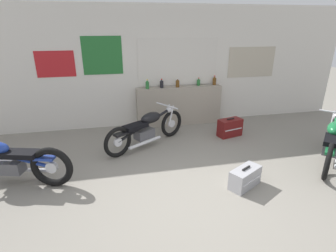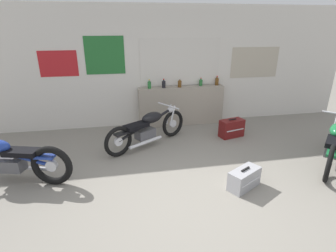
{
  "view_description": "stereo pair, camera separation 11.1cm",
  "coord_description": "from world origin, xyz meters",
  "px_view_note": "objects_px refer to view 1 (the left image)",
  "views": [
    {
      "loc": [
        -0.93,
        -2.91,
        2.35
      ],
      "look_at": [
        -0.04,
        1.25,
        0.7
      ],
      "focal_mm": 28.0,
      "sensor_mm": 36.0,
      "label": 1
    },
    {
      "loc": [
        -0.82,
        -2.94,
        2.35
      ],
      "look_at": [
        -0.04,
        1.25,
        0.7
      ],
      "focal_mm": 28.0,
      "sensor_mm": 36.0,
      "label": 2
    }
  ],
  "objects_px": {
    "bottle_leftmost": "(147,85)",
    "motorcycle_blue": "(4,161)",
    "hard_case_darkred": "(230,128)",
    "hard_case_silver": "(245,178)",
    "bottle_center": "(178,83)",
    "motorcycle_green": "(332,141)",
    "motorcycle_black": "(147,128)",
    "bottle_left_center": "(162,84)",
    "bottle_right_center": "(198,82)",
    "bottle_rightmost": "(214,81)"
  },
  "relations": [
    {
      "from": "bottle_rightmost",
      "to": "motorcycle_green",
      "type": "height_order",
      "value": "bottle_rightmost"
    },
    {
      "from": "hard_case_silver",
      "to": "hard_case_darkred",
      "type": "bearing_deg",
      "value": 72.03
    },
    {
      "from": "bottle_right_center",
      "to": "motorcycle_green",
      "type": "height_order",
      "value": "bottle_right_center"
    },
    {
      "from": "bottle_center",
      "to": "hard_case_darkred",
      "type": "distance_m",
      "value": 1.62
    },
    {
      "from": "bottle_center",
      "to": "motorcycle_blue",
      "type": "relative_size",
      "value": 0.1
    },
    {
      "from": "bottle_right_center",
      "to": "motorcycle_black",
      "type": "xyz_separation_m",
      "value": [
        -1.46,
        -1.16,
        -0.65
      ]
    },
    {
      "from": "bottle_leftmost",
      "to": "bottle_center",
      "type": "height_order",
      "value": "bottle_leftmost"
    },
    {
      "from": "hard_case_darkred",
      "to": "hard_case_silver",
      "type": "bearing_deg",
      "value": -107.97
    },
    {
      "from": "bottle_leftmost",
      "to": "motorcycle_blue",
      "type": "relative_size",
      "value": 0.1
    },
    {
      "from": "motorcycle_black",
      "to": "bottle_leftmost",
      "type": "bearing_deg",
      "value": 80.67
    },
    {
      "from": "bottle_leftmost",
      "to": "motorcycle_green",
      "type": "bearing_deg",
      "value": -39.32
    },
    {
      "from": "bottle_left_center",
      "to": "bottle_rightmost",
      "type": "bearing_deg",
      "value": 1.93
    },
    {
      "from": "bottle_left_center",
      "to": "motorcycle_green",
      "type": "xyz_separation_m",
      "value": [
        2.64,
        -2.47,
        -0.64
      ]
    },
    {
      "from": "bottle_center",
      "to": "motorcycle_black",
      "type": "height_order",
      "value": "bottle_center"
    },
    {
      "from": "motorcycle_green",
      "to": "bottle_leftmost",
      "type": "bearing_deg",
      "value": 140.68
    },
    {
      "from": "hard_case_silver",
      "to": "hard_case_darkred",
      "type": "distance_m",
      "value": 2.0
    },
    {
      "from": "bottle_rightmost",
      "to": "motorcycle_green",
      "type": "relative_size",
      "value": 0.15
    },
    {
      "from": "bottle_left_center",
      "to": "bottle_right_center",
      "type": "bearing_deg",
      "value": 3.36
    },
    {
      "from": "bottle_rightmost",
      "to": "hard_case_silver",
      "type": "bearing_deg",
      "value": -101.56
    },
    {
      "from": "motorcycle_black",
      "to": "hard_case_silver",
      "type": "relative_size",
      "value": 2.97
    },
    {
      "from": "bottle_left_center",
      "to": "motorcycle_green",
      "type": "distance_m",
      "value": 3.67
    },
    {
      "from": "bottle_center",
      "to": "motorcycle_black",
      "type": "xyz_separation_m",
      "value": [
        -0.91,
        -1.1,
        -0.66
      ]
    },
    {
      "from": "hard_case_silver",
      "to": "motorcycle_blue",
      "type": "bearing_deg",
      "value": 166.82
    },
    {
      "from": "bottle_right_center",
      "to": "motorcycle_green",
      "type": "bearing_deg",
      "value": -55.91
    },
    {
      "from": "bottle_center",
      "to": "motorcycle_green",
      "type": "xyz_separation_m",
      "value": [
        2.25,
        -2.45,
        -0.64
      ]
    },
    {
      "from": "motorcycle_black",
      "to": "hard_case_silver",
      "type": "height_order",
      "value": "motorcycle_black"
    },
    {
      "from": "motorcycle_green",
      "to": "hard_case_darkred",
      "type": "xyz_separation_m",
      "value": [
        -1.28,
        1.47,
        -0.2
      ]
    },
    {
      "from": "bottle_rightmost",
      "to": "motorcycle_blue",
      "type": "height_order",
      "value": "bottle_rightmost"
    },
    {
      "from": "bottle_left_center",
      "to": "hard_case_darkred",
      "type": "height_order",
      "value": "bottle_left_center"
    },
    {
      "from": "motorcycle_blue",
      "to": "bottle_rightmost",
      "type": "bearing_deg",
      "value": 26.52
    },
    {
      "from": "bottle_leftmost",
      "to": "bottle_rightmost",
      "type": "height_order",
      "value": "bottle_rightmost"
    },
    {
      "from": "bottle_right_center",
      "to": "motorcycle_blue",
      "type": "bearing_deg",
      "value": -150.95
    },
    {
      "from": "hard_case_silver",
      "to": "bottle_center",
      "type": "bearing_deg",
      "value": 97.05
    },
    {
      "from": "hard_case_darkred",
      "to": "bottle_leftmost",
      "type": "bearing_deg",
      "value": 150.35
    },
    {
      "from": "bottle_rightmost",
      "to": "motorcycle_green",
      "type": "distance_m",
      "value": 2.9
    },
    {
      "from": "motorcycle_black",
      "to": "bottle_left_center",
      "type": "bearing_deg",
      "value": 64.7
    },
    {
      "from": "bottle_left_center",
      "to": "motorcycle_blue",
      "type": "height_order",
      "value": "bottle_left_center"
    },
    {
      "from": "bottle_leftmost",
      "to": "motorcycle_black",
      "type": "height_order",
      "value": "bottle_leftmost"
    },
    {
      "from": "bottle_leftmost",
      "to": "bottle_right_center",
      "type": "relative_size",
      "value": 1.14
    },
    {
      "from": "motorcycle_black",
      "to": "hard_case_darkred",
      "type": "xyz_separation_m",
      "value": [
        1.88,
        0.12,
        -0.19
      ]
    },
    {
      "from": "bottle_rightmost",
      "to": "motorcycle_black",
      "type": "xyz_separation_m",
      "value": [
        -1.87,
        -1.15,
        -0.66
      ]
    },
    {
      "from": "bottle_center",
      "to": "motorcycle_green",
      "type": "distance_m",
      "value": 3.39
    },
    {
      "from": "bottle_left_center",
      "to": "motorcycle_blue",
      "type": "bearing_deg",
      "value": -144.34
    },
    {
      "from": "bottle_center",
      "to": "bottle_right_center",
      "type": "xyz_separation_m",
      "value": [
        0.55,
        0.07,
        -0.01
      ]
    },
    {
      "from": "bottle_leftmost",
      "to": "motorcycle_green",
      "type": "distance_m",
      "value": 3.91
    },
    {
      "from": "bottle_leftmost",
      "to": "bottle_left_center",
      "type": "bearing_deg",
      "value": 3.44
    },
    {
      "from": "motorcycle_green",
      "to": "bottle_rightmost",
      "type": "bearing_deg",
      "value": 117.29
    },
    {
      "from": "bottle_rightmost",
      "to": "motorcycle_black",
      "type": "height_order",
      "value": "bottle_rightmost"
    },
    {
      "from": "motorcycle_blue",
      "to": "bottle_leftmost",
      "type": "bearing_deg",
      "value": 38.93
    },
    {
      "from": "motorcycle_blue",
      "to": "hard_case_silver",
      "type": "xyz_separation_m",
      "value": [
        3.6,
        -0.84,
        -0.25
      ]
    }
  ]
}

